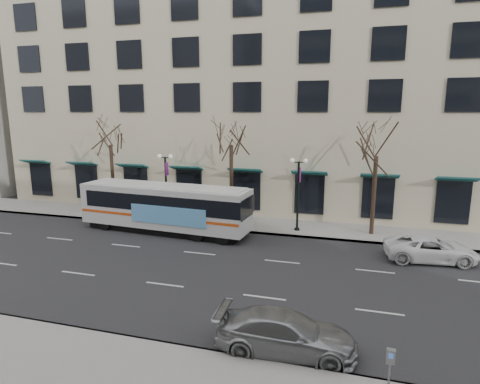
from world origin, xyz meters
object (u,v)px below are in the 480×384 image
(tree_far_right, at_px, (377,141))
(lamp_post_right, at_px, (298,191))
(tree_far_left, at_px, (110,133))
(lamp_post_left, at_px, (166,184))
(city_bus, at_px, (166,207))
(tree_far_mid, at_px, (231,132))
(silver_car, at_px, (286,333))
(pay_station, at_px, (391,359))
(white_pickup, at_px, (431,249))

(tree_far_right, height_order, lamp_post_right, tree_far_right)
(tree_far_left, height_order, lamp_post_left, tree_far_left)
(lamp_post_right, height_order, city_bus, lamp_post_right)
(tree_far_right, relative_size, city_bus, 0.65)
(lamp_post_right, bearing_deg, tree_far_left, 177.71)
(tree_far_mid, bearing_deg, tree_far_right, -0.00)
(lamp_post_right, bearing_deg, silver_car, -83.55)
(tree_far_mid, distance_m, city_bus, 7.07)
(lamp_post_left, xyz_separation_m, lamp_post_right, (10.00, 0.00, 0.00))
(tree_far_right, bearing_deg, pay_station, -90.02)
(tree_far_left, relative_size, pay_station, 6.87)
(tree_far_mid, relative_size, lamp_post_left, 1.64)
(tree_far_right, xyz_separation_m, white_pickup, (3.06, -4.00, -5.73))
(tree_far_right, relative_size, lamp_post_right, 1.55)
(lamp_post_left, xyz_separation_m, pay_station, (14.99, -15.50, -1.92))
(silver_car, bearing_deg, tree_far_right, -15.03)
(tree_far_left, xyz_separation_m, lamp_post_right, (15.01, -0.60, -3.75))
(tree_far_right, height_order, silver_car, tree_far_right)
(white_pickup, bearing_deg, tree_far_mid, 66.03)
(tree_far_right, bearing_deg, tree_far_left, 180.00)
(tree_far_mid, bearing_deg, city_bus, -142.22)
(lamp_post_left, height_order, white_pickup, lamp_post_left)
(tree_far_left, distance_m, tree_far_mid, 10.00)
(tree_far_right, distance_m, lamp_post_right, 6.11)
(tree_far_mid, bearing_deg, white_pickup, -17.03)
(city_bus, distance_m, white_pickup, 17.01)
(tree_far_right, bearing_deg, city_bus, -167.76)
(lamp_post_right, relative_size, city_bus, 0.42)
(tree_far_mid, xyz_separation_m, white_pickup, (13.06, -4.00, -6.21))
(tree_far_mid, xyz_separation_m, pay_station, (9.99, -16.10, -5.88))
(lamp_post_right, distance_m, pay_station, 16.40)
(lamp_post_left, distance_m, lamp_post_right, 10.00)
(lamp_post_right, distance_m, silver_car, 14.66)
(tree_far_left, xyz_separation_m, white_pickup, (23.06, -4.00, -6.00))
(tree_far_mid, xyz_separation_m, tree_far_right, (10.00, -0.00, -0.48))
(silver_car, height_order, pay_station, silver_car)
(tree_far_mid, bearing_deg, pay_station, -58.17)
(lamp_post_right, xyz_separation_m, white_pickup, (8.05, -3.40, -2.25))
(tree_far_mid, relative_size, white_pickup, 1.71)
(lamp_post_right, distance_m, city_bus, 9.28)
(tree_far_right, bearing_deg, lamp_post_left, -177.71)
(lamp_post_left, distance_m, city_bus, 2.88)
(tree_far_mid, xyz_separation_m, lamp_post_left, (-4.99, -0.60, -3.96))
(white_pickup, bearing_deg, tree_far_left, 73.21)
(lamp_post_right, xyz_separation_m, pay_station, (4.99, -15.50, -1.92))
(tree_far_mid, relative_size, lamp_post_right, 1.64)
(tree_far_right, distance_m, silver_car, 16.40)
(tree_far_mid, relative_size, silver_car, 1.72)
(city_bus, relative_size, white_pickup, 2.49)
(tree_far_left, height_order, lamp_post_right, tree_far_left)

